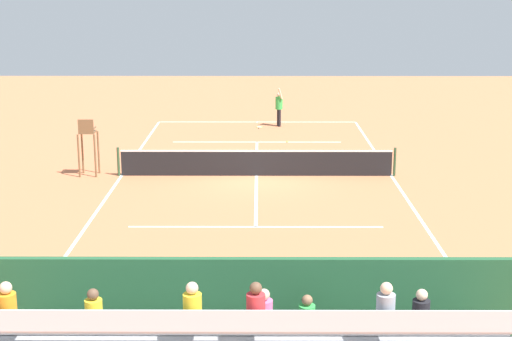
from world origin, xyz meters
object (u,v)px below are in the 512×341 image
Objects in this scene: courtside_bench at (337,313)px; tennis_racket at (259,127)px; umpire_chair at (88,141)px; tennis_player at (279,106)px; equipment_bag at (267,333)px; tennis_ball_near at (287,142)px; tennis_net at (256,163)px.

tennis_racket is at bearing -86.09° from courtside_bench.
tennis_player is (-7.27, -9.85, -0.30)m from umpire_chair.
tennis_player is (-0.81, -23.28, 0.84)m from equipment_bag.
umpire_chair is 9.70m from tennis_ball_near.
tennis_net reaches higher than courtside_bench.
tennis_ball_near reaches higher than tennis_racket.
tennis_net is at bearing 89.35° from tennis_racket.
courtside_bench is 1.46m from equipment_bag.
tennis_ball_near is at bearing 93.95° from tennis_player.
equipment_bag is (-0.26, 13.40, -0.32)m from tennis_net.
tennis_player is at bearing -88.53° from courtside_bench.
tennis_ball_near is (0.32, -19.25, -0.53)m from courtside_bench.
courtside_bench is (-1.67, 13.27, 0.06)m from tennis_net.
umpire_chair is at bearing -59.39° from courtside_bench.
tennis_net is 4.81× the size of umpire_chair.
courtside_bench is at bearing -174.78° from equipment_bag.
tennis_net is 9.95m from tennis_player.
tennis_player reaches higher than tennis_racket.
tennis_net is 13.41m from equipment_bag.
tennis_racket is at bearing -90.65° from tennis_net.
tennis_net is 5.72× the size of courtside_bench.
tennis_player is 29.18× the size of tennis_ball_near.
equipment_bag reaches higher than tennis_racket.
tennis_ball_near is at bearing -93.19° from equipment_bag.
tennis_player reaches higher than tennis_ball_near.
courtside_bench is 0.93× the size of tennis_player.
equipment_bag is 22.93m from tennis_racket.
tennis_ball_near is (-0.27, 3.90, -0.98)m from tennis_player.
umpire_chair is 14.94m from equipment_bag.
tennis_ball_near is (-7.54, -5.95, -1.28)m from umpire_chair.
umpire_chair reaches higher than courtside_bench.
tennis_net is 17.89× the size of tennis_racket.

